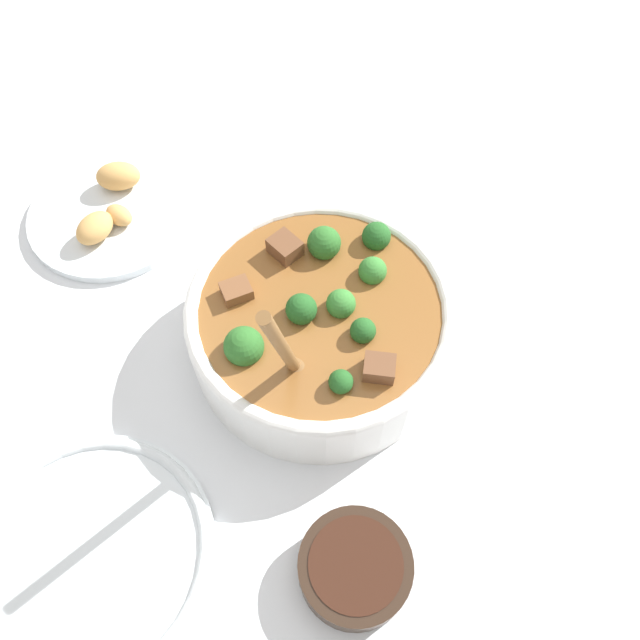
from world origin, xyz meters
TOP-DOWN VIEW (x-y plane):
  - ground_plane at (0.00, 0.00)m, footprint 4.00×4.00m
  - stew_bowl at (-0.00, -0.00)m, footprint 0.29×0.29m
  - condiment_bowl at (0.12, -0.22)m, footprint 0.11×0.11m
  - empty_plate at (-0.13, -0.30)m, footprint 0.24×0.24m
  - food_plate at (-0.32, 0.09)m, footprint 0.22×0.22m

SIDE VIEW (x-z plane):
  - ground_plane at x=0.00m, z-range 0.00..0.00m
  - empty_plate at x=-0.13m, z-range 0.00..0.02m
  - food_plate at x=-0.32m, z-range -0.01..0.04m
  - condiment_bowl at x=0.12m, z-range 0.00..0.04m
  - stew_bowl at x=0.00m, z-range -0.07..0.17m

